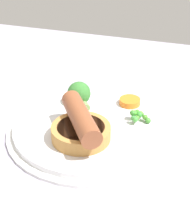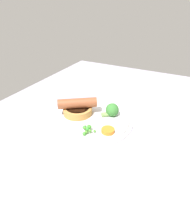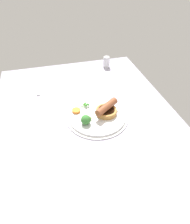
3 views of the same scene
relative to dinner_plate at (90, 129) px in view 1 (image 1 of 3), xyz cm
name	(u,v)px [view 1 (image 1 of 3)]	position (x,y,z in cm)	size (l,w,h in cm)	color
dining_table	(94,125)	(-0.68, 4.36, -2.07)	(110.00, 80.00, 3.00)	#9E99AD
dinner_plate	(90,129)	(0.00, 0.00, 0.00)	(26.98, 26.98, 1.40)	silver
sausage_pudding	(81,127)	(-0.08, -4.08, 2.95)	(9.34, 11.54, 5.28)	#BC8442
pea_pile	(138,115)	(6.98, 3.48, 1.89)	(3.60, 3.92, 1.85)	#39832F
broccoli_floret_near	(79,94)	(-3.92, 5.84, 2.79)	(4.80, 5.22, 4.08)	#387A33
carrot_slice_1	(130,102)	(4.55, 8.39, 1.36)	(3.66, 3.66, 1.05)	orange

